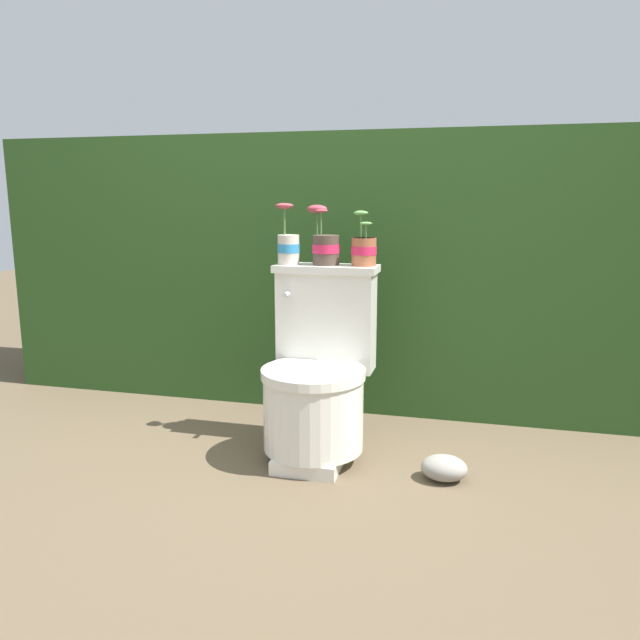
{
  "coord_description": "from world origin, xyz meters",
  "views": [
    {
      "loc": [
        0.7,
        -2.25,
        1.05
      ],
      "look_at": [
        0.08,
        0.16,
        0.56
      ],
      "focal_mm": 35.0,
      "sensor_mm": 36.0,
      "label": 1
    }
  ],
  "objects_px": {
    "potted_plant_left": "(288,245)",
    "garden_stone": "(444,468)",
    "potted_plant_middle": "(364,249)",
    "toilet": "(318,381)",
    "potted_plant_midleft": "(325,245)"
  },
  "relations": [
    {
      "from": "potted_plant_midleft",
      "to": "potted_plant_left",
      "type": "bearing_deg",
      "value": -170.55
    },
    {
      "from": "potted_plant_left",
      "to": "potted_plant_middle",
      "type": "height_order",
      "value": "potted_plant_left"
    },
    {
      "from": "potted_plant_middle",
      "to": "garden_stone",
      "type": "bearing_deg",
      "value": -37.23
    },
    {
      "from": "potted_plant_left",
      "to": "potted_plant_middle",
      "type": "xyz_separation_m",
      "value": [
        0.32,
        0.03,
        -0.01
      ]
    },
    {
      "from": "garden_stone",
      "to": "potted_plant_midleft",
      "type": "bearing_deg",
      "value": 152.46
    },
    {
      "from": "potted_plant_left",
      "to": "garden_stone",
      "type": "xyz_separation_m",
      "value": [
        0.69,
        -0.25,
        -0.81
      ]
    },
    {
      "from": "toilet",
      "to": "potted_plant_midleft",
      "type": "bearing_deg",
      "value": 92.87
    },
    {
      "from": "potted_plant_middle",
      "to": "garden_stone",
      "type": "distance_m",
      "value": 0.92
    },
    {
      "from": "toilet",
      "to": "potted_plant_middle",
      "type": "relative_size",
      "value": 3.46
    },
    {
      "from": "potted_plant_middle",
      "to": "garden_stone",
      "type": "relative_size",
      "value": 1.28
    },
    {
      "from": "potted_plant_left",
      "to": "potted_plant_middle",
      "type": "distance_m",
      "value": 0.32
    },
    {
      "from": "garden_stone",
      "to": "potted_plant_left",
      "type": "bearing_deg",
      "value": 159.81
    },
    {
      "from": "toilet",
      "to": "potted_plant_midleft",
      "type": "distance_m",
      "value": 0.56
    },
    {
      "from": "potted_plant_left",
      "to": "garden_stone",
      "type": "relative_size",
      "value": 1.45
    },
    {
      "from": "garden_stone",
      "to": "potted_plant_middle",
      "type": "bearing_deg",
      "value": 142.77
    }
  ]
}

